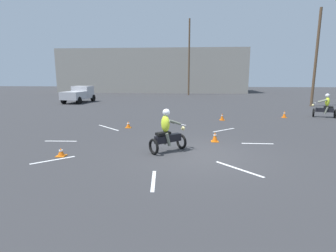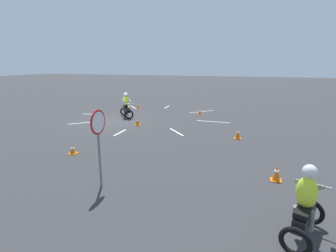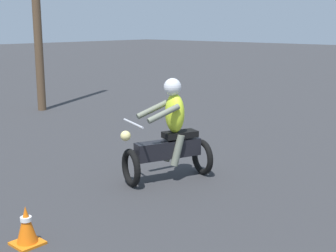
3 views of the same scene
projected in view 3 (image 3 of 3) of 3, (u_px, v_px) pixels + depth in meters
motorcycle_rider_background at (170, 136)px, 7.49m from camera, size 1.55×1.07×1.66m
traffic_cone_far_right at (26, 226)px, 5.35m from camera, size 0.32×0.32×0.47m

